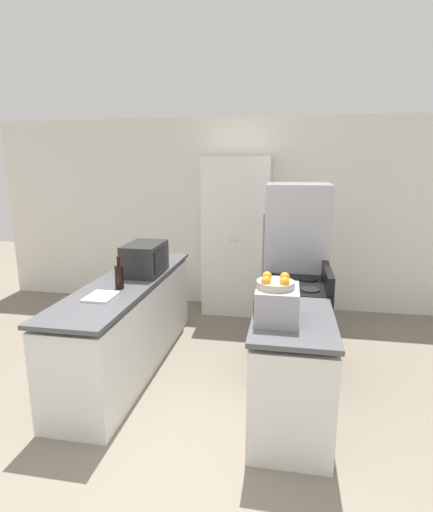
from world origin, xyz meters
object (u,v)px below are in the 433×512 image
Objects in this scene: stove at (293,328)px; refrigerator at (295,265)px; toaster_oven at (277,304)px; wine_bottle at (119,276)px; microwave at (145,259)px; pantry_cabinet at (236,237)px; fruit_bowl at (275,283)px.

refrigerator is (0.01, 0.75, 0.44)m from stove.
refrigerator reaches higher than toaster_oven.
stove is at bearing -90.87° from refrigerator.
toaster_oven is (1.41, -0.50, 0.01)m from wine_bottle.
refrigerator reaches higher than microwave.
pantry_cabinet is 2.58m from toaster_oven.
pantry_cabinet is 1.15m from refrigerator.
pantry_cabinet is 7.05× the size of wine_bottle.
refrigerator reaches higher than fruit_bowl.
microwave is 1.80× the size of wine_bottle.
fruit_bowl is at bearing -95.74° from refrigerator.
wine_bottle is (-0.05, -0.52, -0.04)m from microwave.
wine_bottle reaches higher than toaster_oven.
microwave reaches higher than stove.
pantry_cabinet is 1.17× the size of refrigerator.
stove is 1.19m from fruit_bowl.
microwave is at bearing 84.22° from wine_bottle.
pantry_cabinet is at bearing 115.76° from stove.
refrigerator is at bearing 89.13° from stove.
pantry_cabinet is 7.86× the size of fruit_bowl.
microwave is 1.70m from toaster_oven.
microwave is 2.01× the size of fruit_bowl.
toaster_oven is (-0.15, -1.67, 0.13)m from refrigerator.
stove is at bearing -3.79° from microwave.
wine_bottle is at bearing -95.78° from microwave.
toaster_oven is (1.36, -1.02, -0.03)m from microwave.
toaster_oven is at bearing 39.35° from fruit_bowl.
stove is 1.70m from wine_bottle.
refrigerator is at bearing 36.68° from wine_bottle.
stove is at bearing 80.41° from fruit_bowl.
pantry_cabinet is 1.85m from stove.
stove is at bearing -64.24° from pantry_cabinet.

